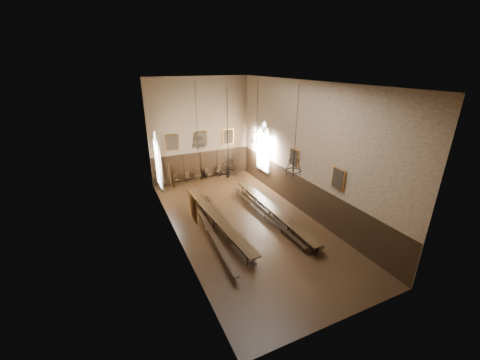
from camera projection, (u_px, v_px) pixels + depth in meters
floor at (244, 223)px, 19.81m from camera, size 9.00×18.00×0.02m
ceiling at (245, 82)px, 16.44m from camera, size 9.00×18.00×0.02m
wall_back at (200, 130)px, 25.71m from camera, size 9.00×0.02×9.00m
wall_front at (354, 228)px, 10.54m from camera, size 9.00×0.02×9.00m
wall_left at (172, 169)px, 16.36m from camera, size 0.02×18.00×9.00m
wall_right at (305, 150)px, 19.89m from camera, size 0.02×18.00×9.00m
wainscot_panelling at (245, 206)px, 19.34m from camera, size 9.00×18.00×2.50m
table_left at (217, 222)px, 19.13m from camera, size 1.29×9.84×0.77m
table_right at (272, 213)px, 20.25m from camera, size 0.86×10.11×0.79m
bench_left_outer at (207, 227)px, 18.65m from camera, size 0.91×10.49×0.47m
bench_left_inner at (227, 224)px, 19.06m from camera, size 0.84×9.10×0.41m
bench_right_inner at (264, 214)px, 20.30m from camera, size 0.49×9.41×0.42m
bench_right_outer at (277, 211)px, 20.75m from camera, size 0.74×10.35×0.47m
chair_0 at (164, 183)px, 25.41m from camera, size 0.50×0.50×0.97m
chair_1 at (177, 181)px, 25.88m from camera, size 0.50×0.50×0.92m
chair_2 at (188, 179)px, 26.33m from camera, size 0.48×0.48×0.93m
chair_3 at (199, 177)px, 26.71m from camera, size 0.54×0.54×1.02m
chair_4 at (208, 176)px, 27.06m from camera, size 0.56×0.56×1.04m
chair_5 at (220, 174)px, 27.56m from camera, size 0.57×0.57×1.02m
chair_6 at (230, 173)px, 27.85m from camera, size 0.51×0.51×0.93m
chandelier_back_left at (198, 142)px, 19.46m from camera, size 0.81×0.81×4.29m
chandelier_back_right at (257, 137)px, 21.08m from camera, size 0.90×0.90×4.37m
chandelier_front_left at (228, 166)px, 15.07m from camera, size 0.88×0.88×4.37m
chandelier_front_right at (293, 166)px, 16.45m from camera, size 0.94×0.94×4.81m
portrait_back_0 at (172, 143)px, 24.88m from camera, size 1.10×0.12×1.40m
portrait_back_1 at (201, 140)px, 25.90m from camera, size 1.10×0.12×1.40m
portrait_back_2 at (228, 137)px, 26.91m from camera, size 1.10×0.12×1.40m
portrait_left_0 at (172, 176)px, 17.55m from camera, size 0.12×1.00×1.30m
portrait_left_1 at (193, 208)px, 13.76m from camera, size 0.12×1.00×1.30m
portrait_right_0 at (294, 158)px, 20.98m from camera, size 0.12×1.00×1.30m
portrait_right_1 at (338, 179)px, 17.19m from camera, size 0.12×1.00×1.30m
window_right at (264, 146)px, 24.90m from camera, size 0.20×2.20×4.60m
window_left at (157, 160)px, 21.43m from camera, size 0.20×2.20×4.60m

